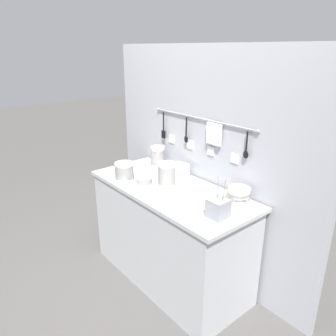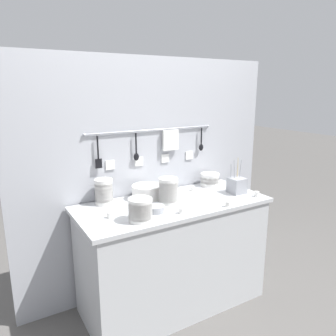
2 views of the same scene
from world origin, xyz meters
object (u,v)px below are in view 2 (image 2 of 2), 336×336
bowl_stack_short_front (104,192)px  cup_by_caddy (192,189)px  plate_stack (147,192)px  cutlery_caddy (237,185)px  cup_beside_plates (228,204)px  cup_edge_near (182,211)px  bowl_stack_nested_right (140,210)px  steel_mixing_bowl (155,209)px  cup_mid_row (110,215)px  bowl_stack_wide_centre (210,179)px  cup_centre (257,194)px  bowl_stack_back_corner (168,191)px

bowl_stack_short_front → cup_by_caddy: bowl_stack_short_front is taller
plate_stack → cutlery_caddy: cutlery_caddy is taller
cutlery_caddy → cup_beside_plates: (-0.28, -0.21, -0.04)m
bowl_stack_short_front → cup_edge_near: bowl_stack_short_front is taller
cup_edge_near → bowl_stack_short_front: bearing=130.9°
cup_edge_near → bowl_stack_nested_right: bearing=174.9°
steel_mixing_bowl → cup_mid_row: (-0.31, 0.06, -0.00)m
cup_beside_plates → steel_mixing_bowl: bearing=160.7°
bowl_stack_wide_centre → cup_edge_near: 0.72m
bowl_stack_wide_centre → cup_centre: bowl_stack_wide_centre is taller
cup_beside_plates → cup_by_caddy: same height
bowl_stack_short_front → cup_mid_row: (-0.06, -0.28, -0.07)m
steel_mixing_bowl → cutlery_caddy: bearing=2.6°
cup_centre → cutlery_caddy: bearing=117.0°
cup_edge_near → steel_mixing_bowl: bearing=140.6°
bowl_stack_wide_centre → cup_beside_plates: (-0.22, -0.49, -0.03)m
cup_beside_plates → cup_by_caddy: size_ratio=1.00×
bowl_stack_short_front → cup_beside_plates: (0.75, -0.51, -0.07)m
plate_stack → cup_edge_near: size_ratio=5.68×
steel_mixing_bowl → cup_beside_plates: 0.53m
bowl_stack_nested_right → cup_edge_near: bowl_stack_nested_right is taller
bowl_stack_short_front → cup_mid_row: size_ratio=4.79×
bowl_stack_nested_right → plate_stack: bowl_stack_nested_right is taller
bowl_stack_back_corner → cup_beside_plates: bowl_stack_back_corner is taller
bowl_stack_short_front → cutlery_caddy: 1.06m
cup_by_caddy → bowl_stack_back_corner: bearing=-154.4°
cup_beside_plates → cup_centre: 0.36m
bowl_stack_nested_right → plate_stack: 0.44m
cup_edge_near → cup_centre: same height
bowl_stack_back_corner → cup_mid_row: (-0.48, -0.05, -0.08)m
bowl_stack_short_front → cup_edge_near: (0.39, -0.45, -0.07)m
cup_by_caddy → cup_mid_row: bearing=-165.8°
plate_stack → bowl_stack_short_front: bearing=171.4°
cutlery_caddy → cup_centre: bearing=-63.0°
bowl_stack_back_corner → bowl_stack_wide_centre: (0.55, 0.21, -0.04)m
bowl_stack_short_front → plate_stack: bearing=-8.6°
plate_stack → cup_beside_plates: plate_stack is taller
bowl_stack_wide_centre → cup_centre: (0.13, -0.43, -0.03)m
bowl_stack_nested_right → cup_centre: (1.01, -0.02, -0.06)m
bowl_stack_back_corner → steel_mixing_bowl: size_ratio=1.46×
cup_mid_row → cup_by_caddy: (0.80, 0.20, 0.00)m
bowl_stack_short_front → cup_mid_row: bowl_stack_short_front is taller
cup_mid_row → cup_by_caddy: bearing=14.2°
bowl_stack_short_front → bowl_stack_back_corner: bearing=-28.9°
bowl_stack_back_corner → cutlery_caddy: cutlery_caddy is taller
cup_mid_row → bowl_stack_back_corner: bearing=5.7°
cup_beside_plates → cup_edge_near: bearing=170.8°
bowl_stack_back_corner → bowl_stack_nested_right: (-0.32, -0.19, -0.02)m
bowl_stack_wide_centre → cup_centre: bearing=-72.6°
steel_mixing_bowl → cup_edge_near: steel_mixing_bowl is taller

